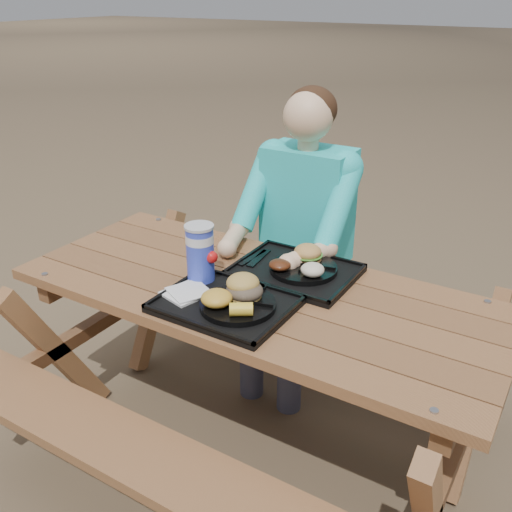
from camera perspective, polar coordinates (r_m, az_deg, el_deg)
The scene contains 18 objects.
ground at distance 2.55m, azimuth 0.00°, elevation -18.22°, with size 60.00×60.00×0.00m, color #999999.
picnic_table at distance 2.30m, azimuth 0.00°, elevation -11.44°, with size 1.80×1.49×0.75m, color #999999, non-canonical shape.
tray_near at distance 1.98m, azimuth -3.08°, elevation -4.92°, with size 0.45×0.35×0.02m, color black.
tray_far at distance 2.20m, azimuth 3.93°, elevation -1.62°, with size 0.45×0.35×0.02m, color black.
plate_near at distance 1.93m, azimuth -1.83°, elevation -4.90°, with size 0.26×0.26×0.02m, color black.
plate_far at distance 2.19m, azimuth 4.76°, elevation -1.24°, with size 0.26×0.26×0.02m, color black.
napkin_stack at distance 2.03m, azimuth -7.11°, elevation -3.65°, with size 0.14×0.14×0.02m, color silver.
soda_cup at distance 2.09m, azimuth -5.60°, elevation 0.21°, with size 0.10×0.10×0.21m, color #192EC2.
condiment_bbq at distance 2.05m, azimuth -1.08°, elevation -2.90°, with size 0.05×0.05×0.03m, color black.
condiment_mustard at distance 2.02m, azimuth 0.33°, elevation -3.35°, with size 0.05×0.05×0.03m, color yellow.
sandwich at distance 1.93m, azimuth -1.16°, elevation -2.52°, with size 0.12×0.12×0.12m, color #BA9141, non-canonical shape.
mac_cheese at distance 1.90m, azimuth -3.96°, elevation -4.23°, with size 0.11×0.11×0.05m, color gold.
corn_cob at distance 1.85m, azimuth -1.49°, elevation -5.35°, with size 0.08×0.08×0.04m, color yellow, non-canonical shape.
cutlery_far at distance 2.28m, azimuth 0.29°, elevation -0.20°, with size 0.03×0.17×0.01m, color black.
burger at distance 2.21m, azimuth 5.22°, elevation 0.75°, with size 0.11×0.11×0.10m, color #C58A45, non-canonical shape.
baked_beans at distance 2.14m, azimuth 2.41°, elevation -0.89°, with size 0.08×0.08×0.04m, color #4E220F.
potato_salad at distance 2.10m, azimuth 5.67°, elevation -1.37°, with size 0.09×0.09×0.05m, color beige.
diner at distance 2.64m, azimuth 4.81°, elevation 0.29°, with size 0.48×0.84×1.28m, color teal, non-canonical shape.
Camera 1 is at (0.96, -1.58, 1.75)m, focal length 40.00 mm.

